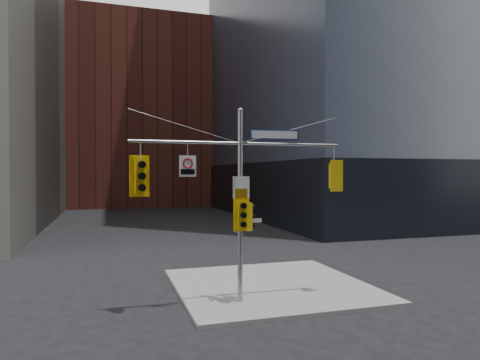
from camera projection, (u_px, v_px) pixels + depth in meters
ground at (258, 324)px, 13.89m from camera, size 160.00×160.00×0.00m
sidewalk_corner at (271, 286)px, 18.30m from camera, size 8.00×8.00×0.15m
podium_ne at (385, 189)px, 52.69m from camera, size 36.40×36.40×6.00m
brick_midrise at (138, 117)px, 69.07m from camera, size 26.00×20.00×28.00m
signal_assembly at (240, 186)px, 15.73m from camera, size 8.00×0.80×7.30m
traffic_light_west_arm at (141, 176)px, 14.67m from camera, size 0.69×0.59×1.45m
traffic_light_east_arm at (334, 176)px, 16.87m from camera, size 0.59×0.51×1.24m
traffic_light_pole_side at (248, 217)px, 15.86m from camera, size 0.45×0.39×1.04m
traffic_light_pole_front at (242, 215)px, 15.49m from camera, size 0.60×0.49×1.25m
street_sign_blade at (274, 135)px, 16.10m from camera, size 1.90×0.21×0.37m
regulatory_sign_arm at (188, 165)px, 15.12m from camera, size 0.60×0.06×0.75m
regulatory_sign_pole at (241, 188)px, 15.62m from camera, size 0.61×0.12×0.81m
street_blade_ew at (252, 220)px, 15.89m from camera, size 0.77×0.08×0.15m
street_blade_ns at (237, 231)px, 16.19m from camera, size 0.04×0.82×0.16m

